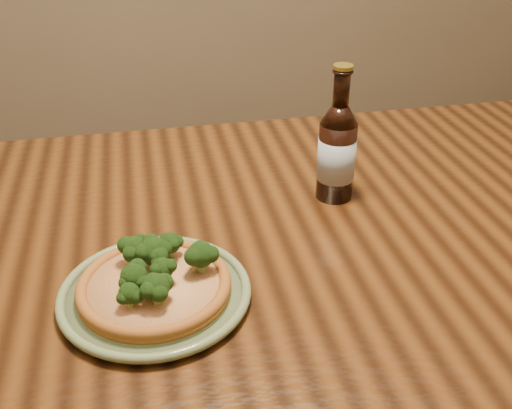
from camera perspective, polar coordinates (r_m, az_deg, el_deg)
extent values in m
cube|color=#49270F|center=(1.05, 0.92, -2.81)|extent=(1.60, 0.90, 0.04)
cylinder|color=#49270F|center=(1.81, 21.27, -3.40)|extent=(0.07, 0.07, 0.71)
cylinder|color=#6D8058|center=(0.88, -9.56, -8.55)|extent=(0.25, 0.25, 0.01)
torus|color=#6D8058|center=(0.88, -9.60, -8.19)|extent=(0.28, 0.28, 0.01)
torus|color=#6D8058|center=(0.88, -9.60, -8.25)|extent=(0.22, 0.22, 0.01)
cylinder|color=#9F5D23|center=(0.87, -9.63, -7.94)|extent=(0.22, 0.22, 0.01)
torus|color=#9F5D23|center=(0.87, -9.68, -7.53)|extent=(0.22, 0.22, 0.02)
cylinder|color=beige|center=(0.87, -9.68, -7.53)|extent=(0.19, 0.19, 0.01)
sphere|color=#264B17|center=(0.82, -9.51, -7.74)|extent=(0.05, 0.05, 0.04)
sphere|color=#264B17|center=(0.90, -8.20, -3.65)|extent=(0.04, 0.04, 0.03)
sphere|color=#264B17|center=(0.88, -9.69, -4.41)|extent=(0.06, 0.06, 0.04)
sphere|color=#264B17|center=(0.85, -8.90, -6.04)|extent=(0.05, 0.05, 0.03)
sphere|color=#264B17|center=(0.86, -5.27, -4.75)|extent=(0.05, 0.05, 0.04)
sphere|color=#264B17|center=(0.84, -11.55, -6.75)|extent=(0.05, 0.05, 0.04)
sphere|color=#264B17|center=(0.89, -11.46, -4.15)|extent=(0.05, 0.05, 0.04)
sphere|color=#264B17|center=(0.82, -11.99, -8.28)|extent=(0.04, 0.04, 0.03)
cylinder|color=black|center=(1.09, 7.63, 4.14)|extent=(0.07, 0.07, 0.15)
cone|color=black|center=(1.06, 7.97, 8.48)|extent=(0.07, 0.07, 0.03)
cylinder|color=black|center=(1.04, 8.16, 10.97)|extent=(0.03, 0.03, 0.07)
torus|color=black|center=(1.03, 8.28, 12.44)|extent=(0.04, 0.04, 0.01)
cylinder|color=#A58C33|center=(1.03, 8.31, 12.84)|extent=(0.03, 0.03, 0.01)
cylinder|color=#A3B2C5|center=(1.09, 7.65, 4.37)|extent=(0.07, 0.07, 0.08)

